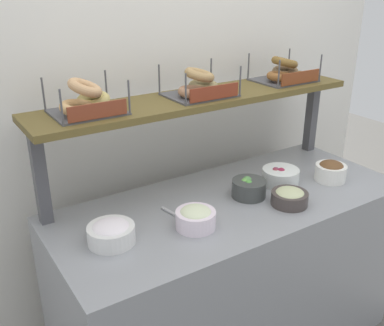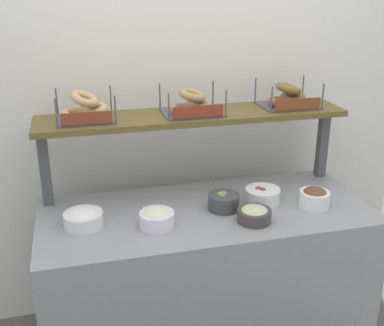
# 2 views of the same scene
# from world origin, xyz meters

# --- Properties ---
(back_wall) EXTENTS (2.85, 0.06, 2.40)m
(back_wall) POSITION_xyz_m (0.00, 0.55, 1.20)
(back_wall) COLOR silver
(back_wall) RESTS_ON ground_plane
(deli_counter) EXTENTS (1.65, 0.70, 0.85)m
(deli_counter) POSITION_xyz_m (0.00, 0.00, 0.42)
(deli_counter) COLOR gray
(deli_counter) RESTS_ON ground_plane
(shelf_riser_left) EXTENTS (0.05, 0.05, 0.40)m
(shelf_riser_left) POSITION_xyz_m (-0.77, 0.27, 1.05)
(shelf_riser_left) COLOR #4C4C51
(shelf_riser_left) RESTS_ON deli_counter
(shelf_riser_right) EXTENTS (0.05, 0.05, 0.40)m
(shelf_riser_right) POSITION_xyz_m (0.77, 0.27, 1.05)
(shelf_riser_right) COLOR #4C4C51
(shelf_riser_right) RESTS_ON deli_counter
(upper_shelf) EXTENTS (1.61, 0.32, 0.03)m
(upper_shelf) POSITION_xyz_m (0.00, 0.27, 1.26)
(upper_shelf) COLOR brown
(upper_shelf) RESTS_ON shelf_riser_left
(bowl_scallion_spread) EXTENTS (0.16, 0.16, 0.09)m
(bowl_scallion_spread) POSITION_xyz_m (-0.27, -0.10, 0.90)
(bowl_scallion_spread) COLOR white
(bowl_scallion_spread) RESTS_ON deli_counter
(bowl_veggie_mix) EXTENTS (0.16, 0.16, 0.09)m
(bowl_veggie_mix) POSITION_xyz_m (0.09, -0.01, 0.89)
(bowl_veggie_mix) COLOR #3F4241
(bowl_veggie_mix) RESTS_ON deli_counter
(bowl_chocolate_spread) EXTENTS (0.15, 0.15, 0.10)m
(bowl_chocolate_spread) POSITION_xyz_m (0.54, -0.09, 0.90)
(bowl_chocolate_spread) COLOR white
(bowl_chocolate_spread) RESTS_ON deli_counter
(bowl_cream_cheese) EXTENTS (0.18, 0.18, 0.09)m
(bowl_cream_cheese) POSITION_xyz_m (-0.60, -0.02, 0.89)
(bowl_cream_cheese) COLOR white
(bowl_cream_cheese) RESTS_ON deli_counter
(bowl_beet_salad) EXTENTS (0.18, 0.18, 0.09)m
(bowl_beet_salad) POSITION_xyz_m (0.30, 0.01, 0.89)
(bowl_beet_salad) COLOR white
(bowl_beet_salad) RESTS_ON deli_counter
(bowl_tuna_salad) EXTENTS (0.16, 0.16, 0.08)m
(bowl_tuna_salad) POSITION_xyz_m (0.19, -0.17, 0.89)
(bowl_tuna_salad) COLOR #433B38
(bowl_tuna_salad) RESTS_ON deli_counter
(serving_spoon_near_plate) EXTENTS (0.06, 0.17, 0.01)m
(serving_spoon_near_plate) POSITION_xyz_m (-0.29, -0.01, 0.86)
(serving_spoon_near_plate) COLOR #B7B7BC
(serving_spoon_near_plate) RESTS_ON deli_counter
(bagel_basket_sesame) EXTENTS (0.29, 0.27, 0.15)m
(bagel_basket_sesame) POSITION_xyz_m (-0.55, 0.28, 1.33)
(bagel_basket_sesame) COLOR #4C4C51
(bagel_basket_sesame) RESTS_ON upper_shelf
(bagel_basket_everything) EXTENTS (0.30, 0.25, 0.14)m
(bagel_basket_everything) POSITION_xyz_m (-0.01, 0.26, 1.32)
(bagel_basket_everything) COLOR #4C4C51
(bagel_basket_everything) RESTS_ON upper_shelf
(bagel_basket_cinnamon_raisin) EXTENTS (0.30, 0.26, 0.14)m
(bagel_basket_cinnamon_raisin) POSITION_xyz_m (0.53, 0.28, 1.33)
(bagel_basket_cinnamon_raisin) COLOR #4C4C51
(bagel_basket_cinnamon_raisin) RESTS_ON upper_shelf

